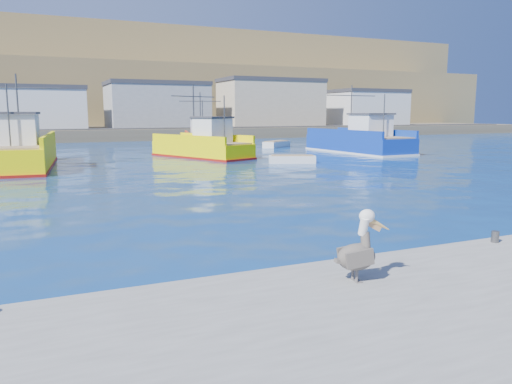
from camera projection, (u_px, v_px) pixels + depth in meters
ground at (328, 242)px, 15.07m from camera, size 260.00×260.00×0.00m
dock_bollards at (424, 246)px, 12.14m from camera, size 36.20×0.20×0.30m
far_shore at (70, 90)px, 112.35m from camera, size 200.00×81.00×24.00m
trawler_yellow_a at (18, 152)px, 35.24m from camera, size 5.95×13.38×6.74m
trawler_yellow_b at (203, 146)px, 43.64m from camera, size 7.14×10.70×6.37m
trawler_blue at (360, 141)px, 49.06m from camera, size 5.93×12.58×6.65m
boat_orange at (201, 139)px, 54.68m from camera, size 5.34×9.36×6.15m
skiff_mid at (292, 160)px, 38.76m from camera, size 3.78×2.54×0.78m
skiff_far at (277, 145)px, 56.74m from camera, size 4.19×3.61×0.90m
pelican at (359, 251)px, 10.00m from camera, size 1.20×0.61×1.47m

